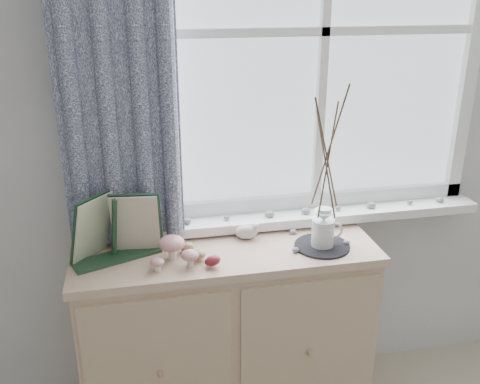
{
  "coord_description": "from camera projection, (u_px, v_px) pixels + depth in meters",
  "views": [
    {
      "loc": [
        -0.48,
        -0.12,
        1.83
      ],
      "look_at": [
        -0.1,
        1.7,
        1.1
      ],
      "focal_mm": 40.0,
      "sensor_mm": 36.0,
      "label": 1
    }
  ],
  "objects": [
    {
      "name": "crocheted_doily",
      "position": [
        322.0,
        246.0,
        2.12
      ],
      "size": [
        0.22,
        0.22,
        0.01
      ],
      "primitive_type": "cylinder",
      "color": "black",
      "rests_on": "sideboard"
    },
    {
      "name": "sideboard",
      "position": [
        226.0,
        337.0,
        2.27
      ],
      "size": [
        1.2,
        0.45,
        0.85
      ],
      "color": "tan",
      "rests_on": "ground"
    },
    {
      "name": "wooden_eggs",
      "position": [
        199.0,
        254.0,
        2.02
      ],
      "size": [
        0.13,
        0.17,
        0.06
      ],
      "color": "tan",
      "rests_on": "sideboard"
    },
    {
      "name": "toadstool_cluster",
      "position": [
        174.0,
        249.0,
        1.99
      ],
      "size": [
        0.18,
        0.16,
        0.09
      ],
      "color": "silver",
      "rests_on": "sideboard"
    },
    {
      "name": "songbird_figurine",
      "position": [
        246.0,
        231.0,
        2.18
      ],
      "size": [
        0.13,
        0.08,
        0.06
      ],
      "primitive_type": null,
      "rotation": [
        0.0,
        0.0,
        -0.15
      ],
      "color": "beige",
      "rests_on": "sideboard"
    },
    {
      "name": "twig_pitcher",
      "position": [
        328.0,
        154.0,
        1.98
      ],
      "size": [
        0.26,
        0.26,
        0.67
      ],
      "rotation": [
        0.0,
        0.0,
        -0.11
      ],
      "color": "silver",
      "rests_on": "crocheted_doily"
    },
    {
      "name": "botanical_book",
      "position": [
        114.0,
        230.0,
        1.96
      ],
      "size": [
        0.41,
        0.26,
        0.27
      ],
      "primitive_type": null,
      "rotation": [
        0.0,
        0.0,
        0.37
      ],
      "color": "#1C3B25",
      "rests_on": "sideboard"
    },
    {
      "name": "sideboard_pebbles",
      "position": [
        304.0,
        237.0,
        2.18
      ],
      "size": [
        0.33,
        0.23,
        0.02
      ],
      "color": "gray",
      "rests_on": "sideboard"
    }
  ]
}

